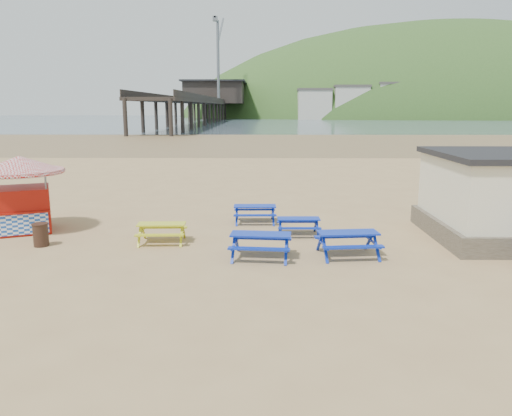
{
  "coord_description": "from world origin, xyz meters",
  "views": [
    {
      "loc": [
        0.56,
        -16.8,
        4.72
      ],
      "look_at": [
        0.33,
        1.5,
        1.0
      ],
      "focal_mm": 35.0,
      "sensor_mm": 36.0,
      "label": 1
    }
  ],
  "objects_px": {
    "picnic_table_blue_b": "(255,214)",
    "picnic_table_yellow": "(162,233)",
    "litter_bin": "(41,235)",
    "ice_cream_kiosk": "(21,184)"
  },
  "relations": [
    {
      "from": "picnic_table_blue_b",
      "to": "ice_cream_kiosk",
      "type": "height_order",
      "value": "ice_cream_kiosk"
    },
    {
      "from": "litter_bin",
      "to": "picnic_table_blue_b",
      "type": "bearing_deg",
      "value": 26.51
    },
    {
      "from": "ice_cream_kiosk",
      "to": "picnic_table_blue_b",
      "type": "bearing_deg",
      "value": -13.1
    },
    {
      "from": "picnic_table_blue_b",
      "to": "ice_cream_kiosk",
      "type": "relative_size",
      "value": 0.41
    },
    {
      "from": "picnic_table_yellow",
      "to": "litter_bin",
      "type": "xyz_separation_m",
      "value": [
        -4.09,
        -0.49,
        0.06
      ]
    },
    {
      "from": "picnic_table_blue_b",
      "to": "picnic_table_yellow",
      "type": "bearing_deg",
      "value": -137.2
    },
    {
      "from": "picnic_table_blue_b",
      "to": "litter_bin",
      "type": "bearing_deg",
      "value": -154.97
    },
    {
      "from": "picnic_table_blue_b",
      "to": "picnic_table_yellow",
      "type": "relative_size",
      "value": 1.02
    },
    {
      "from": "picnic_table_blue_b",
      "to": "picnic_table_yellow",
      "type": "distance_m",
      "value": 4.52
    },
    {
      "from": "picnic_table_blue_b",
      "to": "litter_bin",
      "type": "relative_size",
      "value": 2.2
    }
  ]
}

